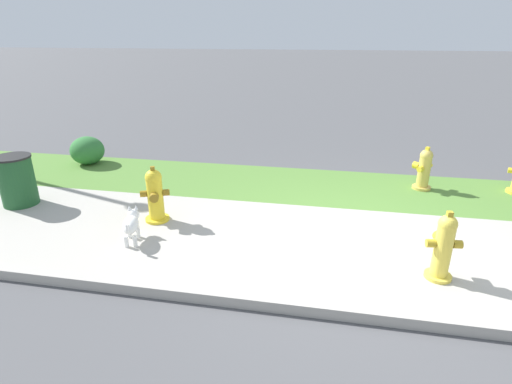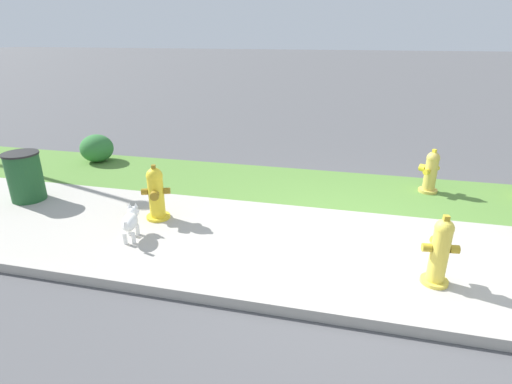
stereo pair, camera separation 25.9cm
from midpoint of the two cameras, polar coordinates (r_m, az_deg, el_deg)
name	(u,v)px [view 1 (the left image)]	position (r m, az deg, el deg)	size (l,w,h in m)	color
ground_plane	(352,250)	(5.10, 12.13, -8.06)	(120.00, 120.00, 0.00)	#515154
sidewalk_pavement	(352,249)	(5.10, 12.14, -8.01)	(18.00, 2.43, 0.01)	#ADA89E
grass_verge	(348,188)	(7.03, 11.95, 0.55)	(18.00, 1.82, 0.01)	#568438
street_curb	(357,313)	(3.99, 12.41, -16.52)	(18.00, 0.16, 0.12)	#ADA89E
fire_hydrant_far_end	(155,195)	(5.76, -15.47, -0.47)	(0.40, 0.39, 0.81)	yellow
fire_hydrant_by_grass_verge	(443,247)	(4.65, 23.73, -7.20)	(0.37, 0.34, 0.80)	yellow
fire_hydrant_across_street	(424,169)	(7.26, 21.94, 3.05)	(0.35, 0.35, 0.74)	gold
small_white_dog	(131,224)	(5.35, -18.72, -4.33)	(0.30, 0.52, 0.42)	white
trash_bin	(17,181)	(7.17, -31.89, 1.36)	(0.54, 0.54, 0.78)	#1E5128
shrub_bush_mid_verge	(87,150)	(8.83, -23.74, 5.45)	(0.66, 0.66, 0.56)	#337538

